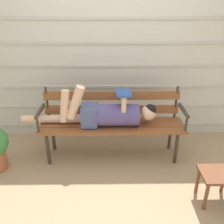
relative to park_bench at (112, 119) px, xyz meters
The scene contains 5 objects.
ground_plane 0.58m from the park_bench, 90.00° to the right, with size 12.00×12.00×0.00m, color tan.
house_siding 0.91m from the park_bench, 90.00° to the left, with size 4.76×0.08×2.48m.
park_bench is the anchor object (origin of this frame).
reclining_person 0.15m from the park_bench, 136.66° to the right, with size 1.71×0.28×0.56m.
footstool 1.40m from the park_bench, 39.51° to the right, with size 0.35×0.31×0.36m.
Camera 1 is at (-0.04, -2.56, 1.97)m, focal length 39.24 mm.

